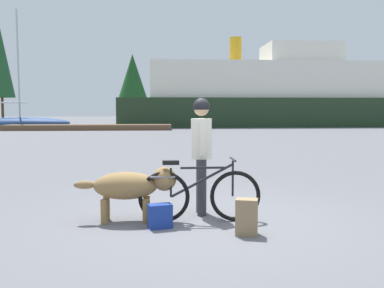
{
  "coord_description": "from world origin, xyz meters",
  "views": [
    {
      "loc": [
        -0.71,
        -6.16,
        1.65
      ],
      "look_at": [
        -0.16,
        1.56,
        1.0
      ],
      "focal_mm": 40.13,
      "sensor_mm": 36.0,
      "label": 1
    }
  ],
  "objects": [
    {
      "name": "backpack",
      "position": [
        0.39,
        -0.74,
        0.24
      ],
      "size": [
        0.32,
        0.27,
        0.48
      ],
      "primitive_type": "cube",
      "rotation": [
        0.0,
        0.0,
        -0.27
      ],
      "color": "#8C7251",
      "rests_on": "ground_plane"
    },
    {
      "name": "ferry_boat",
      "position": [
        9.6,
        33.51,
        2.81
      ],
      "size": [
        27.83,
        8.23,
        8.13
      ],
      "color": "#1E331E",
      "rests_on": "ground_plane"
    },
    {
      "name": "ground_plane",
      "position": [
        0.0,
        0.0,
        0.0
      ],
      "size": [
        160.0,
        160.0,
        0.0
      ],
      "primitive_type": "plane",
      "color": "slate"
    },
    {
      "name": "pine_tree_far_right",
      "position": [
        14.16,
        52.35,
        6.33
      ],
      "size": [
        4.35,
        4.35,
        9.92
      ],
      "color": "#4C331E",
      "rests_on": "ground_plane"
    },
    {
      "name": "person_cyclist",
      "position": [
        -0.1,
        0.4,
        1.1
      ],
      "size": [
        0.32,
        0.53,
        1.81
      ],
      "color": "#333338",
      "rests_on": "ground_plane"
    },
    {
      "name": "dog",
      "position": [
        -1.14,
        0.04,
        0.52
      ],
      "size": [
        1.48,
        0.47,
        0.8
      ],
      "color": "olive",
      "rests_on": "ground_plane"
    },
    {
      "name": "bicycle",
      "position": [
        -0.17,
        -0.06,
        0.4
      ],
      "size": [
        1.78,
        0.44,
        0.93
      ],
      "color": "black",
      "rests_on": "ground_plane"
    },
    {
      "name": "pine_tree_center",
      "position": [
        -4.68,
        53.87,
        5.84
      ],
      "size": [
        4.2,
        4.2,
        9.06
      ],
      "color": "#4C331E",
      "rests_on": "ground_plane"
    },
    {
      "name": "sailboat_moored",
      "position": [
        -12.29,
        29.84,
        0.5
      ],
      "size": [
        8.09,
        2.27,
        9.57
      ],
      "color": "navy",
      "rests_on": "ground_plane"
    },
    {
      "name": "pine_tree_far_left",
      "position": [
        -21.91,
        52.87,
        7.69
      ],
      "size": [
        3.36,
        3.36,
        12.36
      ],
      "color": "#4C331E",
      "rests_on": "ground_plane"
    },
    {
      "name": "handbag_pannier",
      "position": [
        -0.74,
        -0.34,
        0.17
      ],
      "size": [
        0.36,
        0.26,
        0.33
      ],
      "primitive_type": "cube",
      "rotation": [
        0.0,
        0.0,
        0.26
      ],
      "color": "navy",
      "rests_on": "ground_plane"
    },
    {
      "name": "dock_pier",
      "position": [
        -6.2,
        26.77,
        0.2
      ],
      "size": [
        12.41,
        2.18,
        0.4
      ],
      "primitive_type": "cube",
      "color": "brown",
      "rests_on": "ground_plane"
    }
  ]
}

